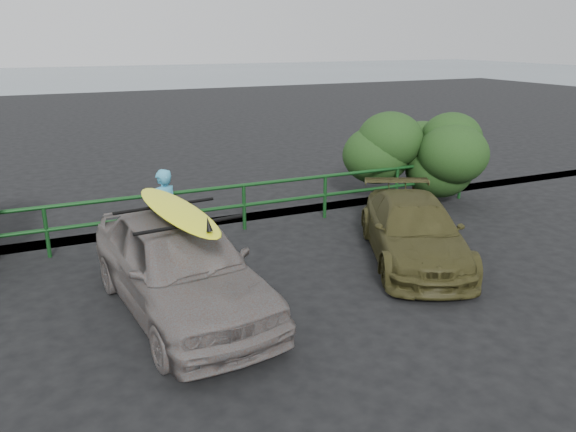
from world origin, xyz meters
name	(u,v)px	position (x,y,z in m)	size (l,w,h in m)	color
ground	(303,347)	(0.00, 0.00, 0.00)	(80.00, 80.00, 0.00)	black
ocean	(57,77)	(0.00, 60.00, 0.00)	(200.00, 200.00, 0.00)	slate
guardrail	(200,212)	(0.00, 5.00, 0.52)	(14.00, 0.08, 1.04)	#113E17
shrub_right	(386,161)	(5.00, 5.50, 1.08)	(3.20, 2.40, 2.16)	#1F3E16
sedan	(180,265)	(-1.22, 1.76, 0.77)	(1.81, 4.49, 1.53)	#68605D
olive_vehicle	(414,230)	(3.30, 2.02, 0.58)	(1.63, 4.01, 1.16)	#3E3B1B
man	(164,212)	(-0.89, 4.28, 0.84)	(0.62, 0.40, 1.69)	#3F9BBF
roof_rack	(177,215)	(-1.22, 1.76, 1.56)	(1.60, 1.12, 0.05)	black
surfboard	(177,210)	(-1.22, 1.76, 1.63)	(0.61, 2.93, 0.09)	#F4FF1A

